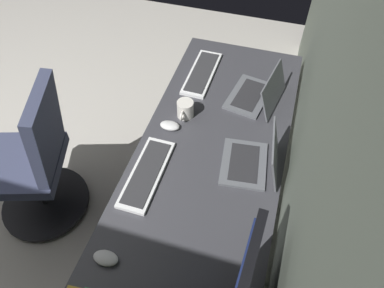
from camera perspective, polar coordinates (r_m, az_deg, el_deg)
wall_back at (r=1.33m, az=21.32°, el=6.82°), size 4.41×0.10×2.60m
desk at (r=1.77m, az=1.56°, el=-6.22°), size 2.13×0.73×0.73m
laptop_leftmost at (r=2.06m, az=10.40°, el=7.80°), size 0.35×0.31×0.20m
laptop_left at (r=1.74m, az=9.99°, el=-2.44°), size 0.31×0.29×0.21m
keyboard_main at (r=2.22m, az=1.56°, el=11.07°), size 0.42×0.15×0.02m
keyboard_spare at (r=1.73m, az=-7.11°, el=-4.58°), size 0.42×0.14×0.02m
mouse_main at (r=1.90m, az=-3.51°, el=2.90°), size 0.06×0.10×0.03m
mouse_spare at (r=1.55m, az=-13.39°, el=-17.00°), size 0.06×0.10×0.03m
coffee_mug at (r=1.94m, az=-1.08°, el=5.47°), size 0.13×0.09×0.10m
office_chair at (r=2.28m, az=-23.12°, el=-3.01°), size 0.56×0.60×0.97m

